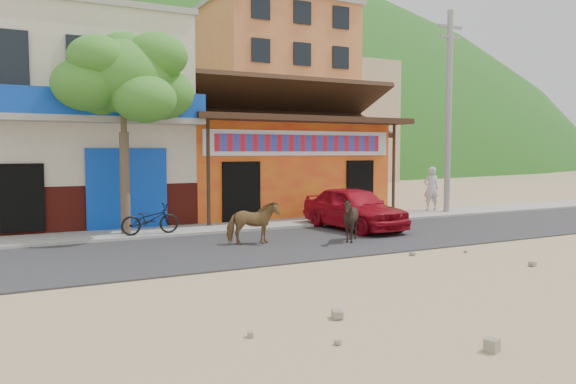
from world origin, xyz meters
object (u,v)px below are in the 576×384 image
tree (124,132)px  cow_tan (253,223)px  scooter (150,219)px  pedestrian (431,188)px  red_car (354,208)px  utility_pole (448,112)px  cow_dark (350,220)px

tree → cow_tan: tree is taller
scooter → pedestrian: (12.00, 1.40, 0.45)m
red_car → utility_pole: bearing=15.9°
red_car → pedestrian: pedestrian is taller
utility_pole → cow_tan: size_ratio=5.79×
tree → cow_dark: bearing=-36.8°
tree → cow_dark: tree is taller
cow_dark → cow_tan: bearing=-114.9°
utility_pole → scooter: bearing=-176.7°
tree → red_car: (6.84, -1.89, -2.39)m
utility_pole → cow_tan: utility_pole is taller
red_car → tree: bearing=161.1°
red_car → cow_tan: bearing=-167.3°
cow_tan → scooter: bearing=50.8°
pedestrian → utility_pole: bearing=126.7°
pedestrian → cow_dark: bearing=54.4°
cow_tan → pedestrian: 10.64m
tree → red_car: 7.49m
utility_pole → red_car: (-5.96, -2.09, -3.39)m
tree → utility_pole: (12.80, 0.20, 1.00)m
tree → cow_dark: 7.06m
utility_pole → cow_dark: bearing=-150.9°
cow_dark → red_car: red_car is taller
red_car → cow_dark: bearing=-130.0°
tree → cow_dark: (5.30, -3.97, -2.46)m
cow_tan → scooter: cow_tan is taller
utility_pole → red_car: 7.17m
cow_dark → pedestrian: (7.30, 4.87, 0.36)m
red_car → scooter: 6.39m
pedestrian → red_car: bearing=46.5°
scooter → pedestrian: pedestrian is taller
scooter → red_car: bearing=-104.4°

